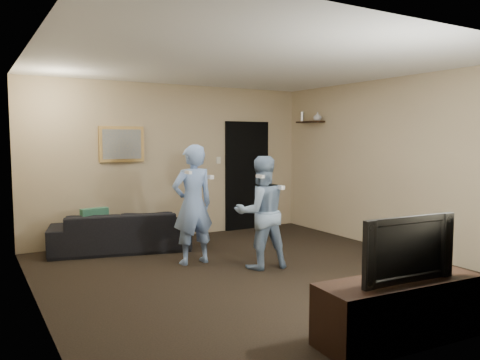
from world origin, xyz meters
TOP-DOWN VIEW (x-y plane):
  - ground at (0.00, 0.00)m, footprint 5.00×5.00m
  - ceiling at (0.00, 0.00)m, footprint 5.00×5.00m
  - wall_back at (0.00, 2.50)m, footprint 5.00×0.04m
  - wall_front at (0.00, -2.50)m, footprint 5.00×0.04m
  - wall_left at (-2.50, 0.00)m, footprint 0.04×5.00m
  - wall_right at (2.50, 0.00)m, footprint 0.04×5.00m
  - sofa at (-1.09, 1.96)m, footprint 2.17×1.29m
  - throw_pillow at (-1.48, 1.96)m, footprint 0.41×0.18m
  - painting_frame at (-0.90, 2.48)m, footprint 0.72×0.05m
  - painting_canvas at (-0.90, 2.45)m, footprint 0.62×0.01m
  - doorway at (1.45, 2.47)m, footprint 0.90×0.06m
  - light_switch at (0.85, 2.48)m, footprint 0.08×0.02m
  - wall_shelf at (2.39, 1.80)m, footprint 0.20×0.60m
  - shelf_vase at (2.39, 1.60)m, footprint 0.18×0.18m
  - shelf_figurine at (2.39, 2.04)m, footprint 0.06×0.06m
  - tv_console at (0.03, -2.33)m, footprint 1.52×0.60m
  - television at (0.03, -2.33)m, footprint 0.96×0.20m
  - wii_player_left at (-0.46, 0.75)m, footprint 0.60×0.49m
  - wii_player_right at (0.22, 0.10)m, footprint 0.80×0.68m

SIDE VIEW (x-z plane):
  - ground at x=0.00m, z-range 0.00..0.00m
  - tv_console at x=0.03m, z-range -0.02..0.52m
  - sofa at x=-1.09m, z-range 0.00..0.60m
  - throw_pillow at x=-1.48m, z-range 0.28..0.68m
  - wii_player_right at x=0.22m, z-range 0.00..1.47m
  - television at x=0.03m, z-range 0.52..1.06m
  - wii_player_left at x=-0.46m, z-range 0.00..1.61m
  - doorway at x=1.45m, z-range 0.00..2.00m
  - wall_back at x=0.00m, z-range 0.00..2.60m
  - wall_front at x=0.00m, z-range 0.00..2.60m
  - wall_left at x=-2.50m, z-range 0.00..2.60m
  - wall_right at x=2.50m, z-range 0.00..2.60m
  - light_switch at x=0.85m, z-range 1.24..1.36m
  - painting_frame at x=-0.90m, z-range 1.32..1.89m
  - painting_canvas at x=-0.90m, z-range 1.37..1.83m
  - wall_shelf at x=2.39m, z-range 1.98..2.00m
  - shelf_vase at x=2.39m, z-range 2.00..2.16m
  - shelf_figurine at x=2.39m, z-range 2.00..2.18m
  - ceiling at x=0.00m, z-range 2.58..2.62m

